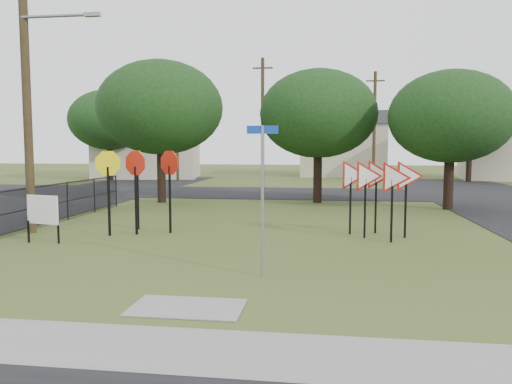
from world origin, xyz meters
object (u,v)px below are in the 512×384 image
at_px(street_name_sign, 262,192).
at_px(stop_sign_cluster, 138,172).
at_px(yield_sign_cluster, 378,180).
at_px(info_board, 43,211).

distance_m(street_name_sign, stop_sign_cluster, 6.90).
bearing_deg(stop_sign_cluster, street_name_sign, -46.12).
relative_size(street_name_sign, yield_sign_cluster, 1.20).
bearing_deg(street_name_sign, info_board, 157.37).
bearing_deg(yield_sign_cluster, info_board, -166.38).
height_order(stop_sign_cluster, yield_sign_cluster, stop_sign_cluster).
distance_m(stop_sign_cluster, info_board, 3.19).
height_order(stop_sign_cluster, info_board, stop_sign_cluster).
relative_size(yield_sign_cluster, info_board, 1.92).
bearing_deg(stop_sign_cluster, yield_sign_cluster, 2.49).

